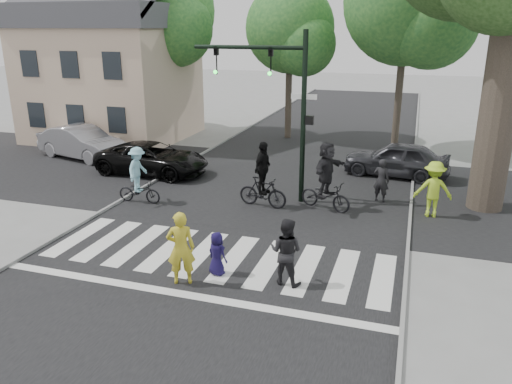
% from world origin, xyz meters
% --- Properties ---
extents(ground, '(120.00, 120.00, 0.00)m').
position_xyz_m(ground, '(0.00, 0.00, 0.00)').
color(ground, gray).
rests_on(ground, ground).
extents(road_stem, '(10.00, 70.00, 0.01)m').
position_xyz_m(road_stem, '(0.00, 5.00, 0.01)').
color(road_stem, black).
rests_on(road_stem, ground).
extents(road_cross, '(70.00, 10.00, 0.01)m').
position_xyz_m(road_cross, '(0.00, 8.00, 0.01)').
color(road_cross, black).
rests_on(road_cross, ground).
extents(curb_left, '(0.10, 70.00, 0.10)m').
position_xyz_m(curb_left, '(-5.05, 5.00, 0.05)').
color(curb_left, gray).
rests_on(curb_left, ground).
extents(curb_right, '(0.10, 70.00, 0.10)m').
position_xyz_m(curb_right, '(5.05, 5.00, 0.05)').
color(curb_right, gray).
rests_on(curb_right, ground).
extents(crosswalk, '(10.00, 3.85, 0.01)m').
position_xyz_m(crosswalk, '(0.00, 0.66, 0.01)').
color(crosswalk, silver).
rests_on(crosswalk, ground).
extents(traffic_signal, '(4.45, 0.29, 6.00)m').
position_xyz_m(traffic_signal, '(0.35, 6.20, 3.90)').
color(traffic_signal, black).
rests_on(traffic_signal, ground).
extents(bg_tree_0, '(5.46, 5.20, 8.97)m').
position_xyz_m(bg_tree_0, '(-13.74, 16.00, 6.14)').
color(bg_tree_0, brown).
rests_on(bg_tree_0, ground).
extents(bg_tree_1, '(6.09, 5.80, 9.80)m').
position_xyz_m(bg_tree_1, '(-8.70, 15.48, 6.65)').
color(bg_tree_1, brown).
rests_on(bg_tree_1, ground).
extents(bg_tree_2, '(5.04, 4.80, 8.40)m').
position_xyz_m(bg_tree_2, '(-1.76, 16.62, 5.78)').
color(bg_tree_2, brown).
rests_on(bg_tree_2, ground).
extents(bg_tree_3, '(6.30, 6.00, 10.20)m').
position_xyz_m(bg_tree_3, '(4.31, 15.27, 6.94)').
color(bg_tree_3, brown).
rests_on(bg_tree_3, ground).
extents(house, '(8.40, 8.10, 8.82)m').
position_xyz_m(house, '(-11.49, 13.98, 3.80)').
color(house, beige).
rests_on(house, ground).
extents(pedestrian_woman, '(0.81, 0.69, 1.89)m').
position_xyz_m(pedestrian_woman, '(-0.25, -0.67, 0.94)').
color(pedestrian_woman, gold).
rests_on(pedestrian_woman, ground).
extents(pedestrian_child, '(0.66, 0.54, 1.16)m').
position_xyz_m(pedestrian_child, '(0.41, 0.02, 0.58)').
color(pedestrian_child, '#160F3E').
rests_on(pedestrian_child, ground).
extents(pedestrian_adult, '(0.92, 0.76, 1.71)m').
position_xyz_m(pedestrian_adult, '(2.20, 0.10, 0.85)').
color(pedestrian_adult, black).
rests_on(pedestrian_adult, ground).
extents(cyclist_left, '(1.63, 1.07, 2.06)m').
position_xyz_m(cyclist_left, '(-4.34, 4.30, 0.89)').
color(cyclist_left, black).
rests_on(cyclist_left, ground).
extents(cyclist_mid, '(1.85, 1.14, 2.35)m').
position_xyz_m(cyclist_mid, '(0.03, 5.25, 0.96)').
color(cyclist_mid, black).
rests_on(cyclist_mid, ground).
extents(cyclist_right, '(2.01, 1.85, 2.40)m').
position_xyz_m(cyclist_right, '(2.18, 5.66, 1.07)').
color(cyclist_right, black).
rests_on(cyclist_right, ground).
extents(car_suv, '(4.91, 2.34, 1.35)m').
position_xyz_m(car_suv, '(-5.73, 7.79, 0.68)').
color(car_suv, black).
rests_on(car_suv, ground).
extents(car_silver, '(4.99, 2.77, 1.56)m').
position_xyz_m(car_silver, '(-10.30, 9.16, 0.78)').
color(car_silver, '#9A999E').
rests_on(car_silver, ground).
extents(car_grey, '(4.54, 2.29, 1.48)m').
position_xyz_m(car_grey, '(4.30, 10.63, 0.74)').
color(car_grey, '#2B2C30').
rests_on(car_grey, ground).
extents(bystander_hivis, '(1.29, 0.82, 1.90)m').
position_xyz_m(bystander_hivis, '(5.69, 6.06, 0.95)').
color(bystander_hivis, '#B1DC2A').
rests_on(bystander_hivis, ground).
extents(bystander_dark, '(0.66, 0.51, 1.60)m').
position_xyz_m(bystander_dark, '(3.94, 7.09, 0.80)').
color(bystander_dark, black).
rests_on(bystander_dark, ground).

